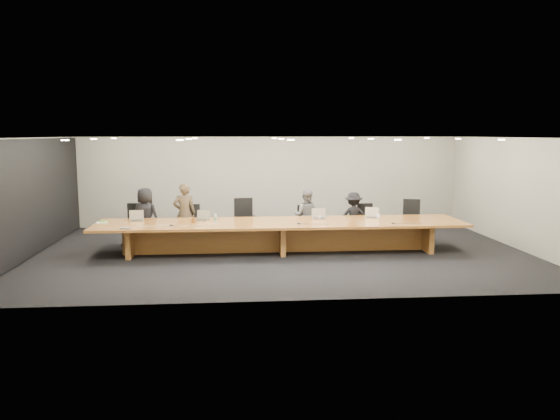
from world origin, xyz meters
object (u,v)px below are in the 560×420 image
object	(u,v)px
water_bottle	(215,219)
laptop_e	(372,213)
laptop_b	(202,216)
chair_far_left	(134,224)
mic_left	(171,225)
person_a	(145,217)
mic_right	(393,223)
amber_mug	(193,221)
av_box	(126,228)
chair_mid_left	(245,220)
paper_cup_far	(378,216)
chair_left	(192,224)
chair_far_right	(411,219)
mic_center	(299,223)
conference_table	(281,231)
person_c	(306,216)
person_d	(353,217)
chair_mid_right	(308,223)
person_b	(185,213)
laptop_a	(136,216)
paper_cup_near	(320,218)
chair_right	(367,222)
laptop_d	(319,214)

from	to	relation	value
water_bottle	laptop_e	bearing A→B (deg)	5.59
laptop_b	chair_far_left	bearing A→B (deg)	173.28
water_bottle	mic_left	world-z (taller)	water_bottle
person_a	water_bottle	distance (m)	2.16
mic_right	laptop_b	bearing A→B (deg)	169.67
amber_mug	av_box	distance (m)	1.65
chair_mid_left	paper_cup_far	bearing A→B (deg)	-23.86
chair_far_left	chair_left	xyz separation A→B (m)	(1.51, 0.00, -0.02)
chair_far_right	person_a	world-z (taller)	person_a
mic_center	chair_far_right	bearing A→B (deg)	27.09
person_a	amber_mug	xyz separation A→B (m)	(1.32, -1.09, 0.05)
person_a	chair_mid_left	bearing A→B (deg)	-158.15
chair_left	mic_left	size ratio (longest dim) A/B	8.30
chair_left	paper_cup_far	size ratio (longest dim) A/B	10.16
chair_mid_left	conference_table	bearing A→B (deg)	-64.28
chair_far_left	laptop_b	bearing A→B (deg)	-20.20
chair_far_left	person_a	size ratio (longest dim) A/B	0.72
person_c	person_d	size ratio (longest dim) A/B	1.06
chair_mid_right	paper_cup_far	size ratio (longest dim) A/B	9.69
chair_left	person_b	bearing A→B (deg)	172.40
person_d	water_bottle	xyz separation A→B (m)	(-3.68, -1.22, 0.19)
chair_mid_left	laptop_a	world-z (taller)	chair_mid_left
person_d	amber_mug	distance (m)	4.38
person_b	amber_mug	bearing A→B (deg)	98.82
chair_mid_left	person_a	world-z (taller)	person_a
water_bottle	mic_left	bearing A→B (deg)	-159.01
chair_mid_right	amber_mug	distance (m)	3.21
person_d	water_bottle	distance (m)	3.88
chair_mid_left	amber_mug	distance (m)	1.80
person_d	laptop_a	bearing A→B (deg)	11.59
paper_cup_near	laptop_e	bearing A→B (deg)	2.60
chair_mid_right	mic_left	bearing A→B (deg)	-170.28
chair_far_left	chair_mid_left	xyz separation A→B (m)	(2.90, 0.07, 0.05)
conference_table	person_d	world-z (taller)	person_d
laptop_a	laptop_e	bearing A→B (deg)	-8.57
mic_left	conference_table	bearing A→B (deg)	8.30
person_a	person_d	size ratio (longest dim) A/B	1.14
chair_right	amber_mug	distance (m)	4.76
mic_left	mic_right	bearing A→B (deg)	-1.56
chair_far_left	laptop_e	size ratio (longest dim) A/B	3.11
laptop_b	paper_cup_far	xyz separation A→B (m)	(4.48, 0.01, -0.08)
person_b	laptop_a	world-z (taller)	person_b
laptop_d	paper_cup_far	size ratio (longest dim) A/B	3.41
conference_table	laptop_a	world-z (taller)	laptop_a
person_a	mic_right	xyz separation A→B (m)	(6.11, -1.65, 0.01)
chair_far_left	chair_far_right	size ratio (longest dim) A/B	0.98
chair_far_left	conference_table	bearing A→B (deg)	-11.60
chair_left	person_d	distance (m)	4.33
chair_mid_left	av_box	xyz separation A→B (m)	(-2.75, -1.99, 0.17)
conference_table	person_d	xyz separation A→B (m)	(2.08, 1.22, 0.14)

